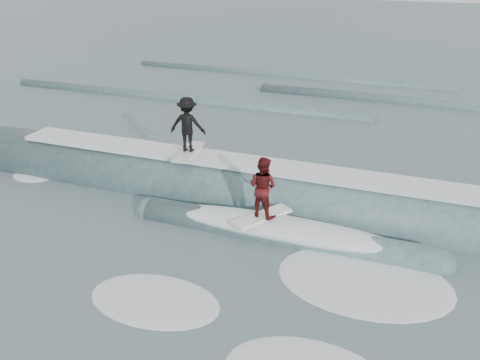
% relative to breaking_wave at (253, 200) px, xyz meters
% --- Properties ---
extents(ground, '(160.00, 160.00, 0.00)m').
position_rel_breaking_wave_xyz_m(ground, '(-0.18, -3.18, -0.03)').
color(ground, '#395154').
rests_on(ground, ground).
extents(breaking_wave, '(24.15, 4.08, 2.59)m').
position_rel_breaking_wave_xyz_m(breaking_wave, '(0.00, 0.00, 0.00)').
color(breaking_wave, '#335056').
rests_on(breaking_wave, ground).
extents(surfer_black, '(1.35, 2.04, 2.03)m').
position_rel_breaking_wave_xyz_m(surfer_black, '(-2.50, 0.21, 2.33)').
color(surfer_black, silver).
rests_on(surfer_black, ground).
extents(surfer_red, '(1.51, 2.00, 1.98)m').
position_rel_breaking_wave_xyz_m(surfer_red, '(1.00, -1.99, 1.44)').
color(surfer_red, white).
rests_on(surfer_red, ground).
extents(whitewater, '(15.74, 8.14, 0.10)m').
position_rel_breaking_wave_xyz_m(whitewater, '(2.16, -4.98, -0.03)').
color(whitewater, white).
rests_on(whitewater, ground).
extents(far_swells, '(36.66, 8.65, 0.80)m').
position_rel_breaking_wave_xyz_m(far_swells, '(-1.05, 14.47, -0.03)').
color(far_swells, '#335056').
rests_on(far_swells, ground).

